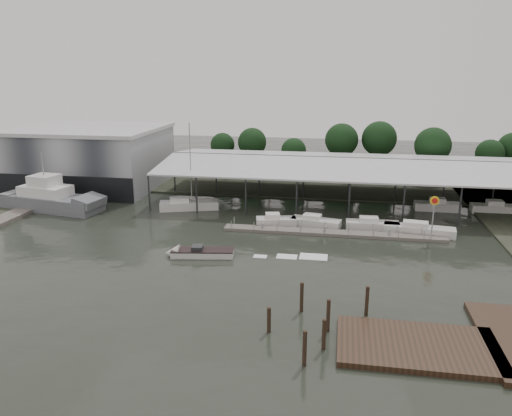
% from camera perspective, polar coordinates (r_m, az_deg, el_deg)
% --- Properties ---
extents(ground, '(200.00, 200.00, 0.00)m').
position_cam_1_polar(ground, '(57.05, -6.82, -5.39)').
color(ground, '#252B23').
rests_on(ground, ground).
extents(land_strip_far, '(140.00, 30.00, 0.30)m').
position_cam_1_polar(land_strip_far, '(96.39, 0.26, 3.54)').
color(land_strip_far, '#3A3F2F').
rests_on(land_strip_far, ground).
extents(land_strip_west, '(20.00, 40.00, 0.30)m').
position_cam_1_polar(land_strip_west, '(100.29, -24.18, 2.63)').
color(land_strip_west, '#3A3F2F').
rests_on(land_strip_west, ground).
extents(storage_warehouse, '(24.50, 20.50, 10.50)m').
position_cam_1_polar(storage_warehouse, '(93.13, -18.37, 5.56)').
color(storage_warehouse, '#A0A5AA').
rests_on(storage_warehouse, ground).
extents(covered_boat_shed, '(58.24, 24.00, 6.96)m').
position_cam_1_polar(covered_boat_shed, '(80.20, 10.67, 5.18)').
color(covered_boat_shed, silver).
rests_on(covered_boat_shed, ground).
extents(trawler_dock, '(3.00, 18.00, 0.50)m').
position_cam_1_polar(trawler_dock, '(81.89, -24.46, 0.01)').
color(trawler_dock, slate).
rests_on(trawler_dock, ground).
extents(floating_dock, '(28.00, 2.00, 1.40)m').
position_cam_1_polar(floating_dock, '(64.18, 8.74, -2.85)').
color(floating_dock, slate).
rests_on(floating_dock, ground).
extents(shell_fuel_sign, '(1.10, 0.18, 5.55)m').
position_cam_1_polar(shell_fuel_sign, '(64.11, 19.66, -0.14)').
color(shell_fuel_sign, '#929598').
rests_on(shell_fuel_sign, ground).
extents(boardwalk_platform, '(15.00, 12.00, 0.50)m').
position_cam_1_polar(boardwalk_platform, '(41.93, 21.42, -14.33)').
color(boardwalk_platform, '#362216').
rests_on(boardwalk_platform, ground).
extents(grey_trawler, '(16.57, 7.37, 8.84)m').
position_cam_1_polar(grey_trawler, '(80.21, -22.27, 0.93)').
color(grey_trawler, slate).
rests_on(grey_trawler, ground).
extents(white_sailboat, '(9.02, 5.11, 13.07)m').
position_cam_1_polar(white_sailboat, '(75.33, -7.77, 0.35)').
color(white_sailboat, silver).
rests_on(white_sailboat, ground).
extents(speedboat_underway, '(18.61, 4.76, 2.00)m').
position_cam_1_polar(speedboat_underway, '(56.67, -6.78, -5.11)').
color(speedboat_underway, silver).
rests_on(speedboat_underway, ground).
extents(moored_cruiser_0, '(5.66, 3.28, 1.70)m').
position_cam_1_polar(moored_cruiser_0, '(67.05, 2.28, -1.49)').
color(moored_cruiser_0, silver).
rests_on(moored_cruiser_0, ground).
extents(moored_cruiser_1, '(6.90, 3.51, 1.70)m').
position_cam_1_polar(moored_cruiser_1, '(67.00, 6.78, -1.60)').
color(moored_cruiser_1, silver).
rests_on(moored_cruiser_1, ground).
extents(moored_cruiser_2, '(6.91, 2.42, 1.70)m').
position_cam_1_polar(moored_cruiser_2, '(67.16, 13.10, -1.87)').
color(moored_cruiser_2, silver).
rests_on(moored_cruiser_2, ground).
extents(moored_cruiser_3, '(8.99, 3.46, 1.70)m').
position_cam_1_polar(moored_cruiser_3, '(66.76, 18.09, -2.36)').
color(moored_cruiser_3, silver).
rests_on(moored_cruiser_3, ground).
extents(mooring_pilings, '(8.13, 8.75, 3.38)m').
position_cam_1_polar(mooring_pilings, '(40.96, 7.02, -12.74)').
color(mooring_pilings, '#332419').
rests_on(mooring_pilings, ground).
extents(horizon_tree_line, '(69.02, 12.64, 10.35)m').
position_cam_1_polar(horizon_tree_line, '(100.61, 14.56, 7.00)').
color(horizon_tree_line, '#301E15').
rests_on(horizon_tree_line, ground).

